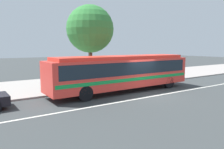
# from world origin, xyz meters

# --- Properties ---
(ground_plane) EXTENTS (120.00, 120.00, 0.00)m
(ground_plane) POSITION_xyz_m (0.00, 0.00, 0.00)
(ground_plane) COLOR #383C3D
(sidewalk_slab) EXTENTS (60.00, 8.00, 0.12)m
(sidewalk_slab) POSITION_xyz_m (0.00, 7.08, 0.06)
(sidewalk_slab) COLOR #9E9690
(sidewalk_slab) RESTS_ON ground_plane
(lane_stripe_center) EXTENTS (56.00, 0.16, 0.01)m
(lane_stripe_center) POSITION_xyz_m (0.00, -0.80, 0.00)
(lane_stripe_center) COLOR silver
(lane_stripe_center) RESTS_ON ground_plane
(transit_bus) EXTENTS (11.86, 2.62, 2.76)m
(transit_bus) POSITION_xyz_m (-0.91, 1.73, 1.61)
(transit_bus) COLOR #EB3930
(transit_bus) RESTS_ON ground_plane
(pedestrian_waiting_near_sign) EXTENTS (0.43, 0.43, 1.66)m
(pedestrian_waiting_near_sign) POSITION_xyz_m (-4.01, 4.97, 1.09)
(pedestrian_waiting_near_sign) COLOR #3B3F2F
(pedestrian_waiting_near_sign) RESTS_ON sidewalk_slab
(pedestrian_walking_along_curb) EXTENTS (0.35, 0.35, 1.68)m
(pedestrian_walking_along_curb) POSITION_xyz_m (-5.31, 4.35, 1.10)
(pedestrian_walking_along_curb) COLOR #372C3B
(pedestrian_walking_along_curb) RESTS_ON sidewalk_slab
(pedestrian_standing_by_tree) EXTENTS (0.45, 0.45, 1.73)m
(pedestrian_standing_by_tree) POSITION_xyz_m (0.02, 3.59, 1.13)
(pedestrian_standing_by_tree) COLOR #352E36
(pedestrian_standing_by_tree) RESTS_ON sidewalk_slab
(bus_stop_sign) EXTENTS (0.11, 0.44, 2.56)m
(bus_stop_sign) POSITION_xyz_m (2.59, 3.82, 1.76)
(bus_stop_sign) COLOR gray
(bus_stop_sign) RESTS_ON sidewalk_slab
(street_tree_near_stop) EXTENTS (4.28, 4.28, 7.06)m
(street_tree_near_stop) POSITION_xyz_m (-1.40, 6.08, 5.02)
(street_tree_near_stop) COLOR brown
(street_tree_near_stop) RESTS_ON sidewalk_slab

